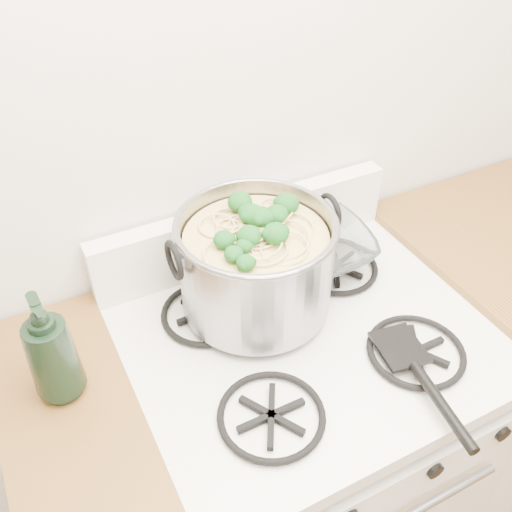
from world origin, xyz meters
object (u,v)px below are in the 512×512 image
object	(u,v)px
spatula	(400,345)
glass_bowl	(304,254)
gas_range	(298,454)
bottle	(50,348)
stock_pot	(256,264)

from	to	relation	value
spatula	glass_bowl	size ratio (longest dim) A/B	2.50
gas_range	glass_bowl	distance (m)	0.55
bottle	stock_pot	bearing A→B (deg)	1.43
gas_range	glass_bowl	bearing A→B (deg)	62.06
stock_pot	gas_range	bearing A→B (deg)	-64.27
spatula	glass_bowl	bearing A→B (deg)	103.47
spatula	gas_range	bearing A→B (deg)	144.61
gas_range	spatula	world-z (taller)	spatula
gas_range	stock_pot	bearing A→B (deg)	115.73
gas_range	glass_bowl	world-z (taller)	glass_bowl
gas_range	stock_pot	size ratio (longest dim) A/B	2.52
gas_range	glass_bowl	xyz separation A→B (m)	(0.11, 0.20, 0.50)
stock_pot	bottle	world-z (taller)	bottle
spatula	glass_bowl	distance (m)	0.34
stock_pot	glass_bowl	bearing A→B (deg)	24.27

